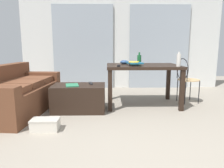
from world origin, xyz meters
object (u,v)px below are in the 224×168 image
(bottle_near, at_px, (179,60))
(tv_remote_primary, at_px, (91,83))
(bowl, at_px, (124,62))
(magazine, at_px, (72,85))
(craft_table, at_px, (143,70))
(wire_chair, at_px, (186,76))
(bottle_far, at_px, (139,59))
(book_stack, at_px, (134,63))
(couch, at_px, (17,94))
(tv_remote_on_table, at_px, (119,66))
(shoebox, at_px, (45,125))
(coffee_table, at_px, (79,98))

(bottle_near, bearing_deg, tv_remote_primary, 177.12)
(bowl, distance_m, magazine, 1.13)
(bottle_near, bearing_deg, craft_table, 147.92)
(wire_chair, bearing_deg, tv_remote_primary, -167.10)
(bottle_near, xyz_separation_m, bottle_far, (-0.58, 0.48, -0.02))
(wire_chair, bearing_deg, bottle_near, -122.98)
(book_stack, relative_size, tv_remote_primary, 1.95)
(couch, xyz_separation_m, tv_remote_on_table, (1.68, 0.09, 0.45))
(wire_chair, distance_m, bottle_near, 0.66)
(craft_table, bearing_deg, shoebox, -140.22)
(tv_remote_primary, bearing_deg, shoebox, -133.20)
(couch, bearing_deg, coffee_table, 2.40)
(coffee_table, distance_m, tv_remote_on_table, 0.86)
(tv_remote_on_table, relative_size, shoebox, 0.48)
(wire_chair, height_order, tv_remote_primary, wire_chair)
(couch, relative_size, magazine, 6.37)
(craft_table, xyz_separation_m, bottle_near, (0.54, -0.34, 0.20))
(book_stack, bearing_deg, bottle_near, -12.80)
(craft_table, relative_size, tv_remote_on_table, 7.60)
(couch, distance_m, bottle_near, 2.73)
(couch, relative_size, shoebox, 5.18)
(tv_remote_primary, bearing_deg, bottle_far, 10.51)
(shoebox, bearing_deg, bowl, 51.04)
(couch, relative_size, bowl, 11.02)
(book_stack, bearing_deg, coffee_table, -169.98)
(couch, relative_size, wire_chair, 2.14)
(tv_remote_on_table, bearing_deg, wire_chair, 24.03)
(craft_table, bearing_deg, coffee_table, -163.01)
(couch, height_order, magazine, couch)
(tv_remote_primary, bearing_deg, couch, 171.37)
(craft_table, height_order, shoebox, craft_table)
(coffee_table, height_order, book_stack, book_stack)
(shoebox, bearing_deg, wire_chair, 30.40)
(book_stack, height_order, tv_remote_primary, book_stack)
(couch, height_order, bowl, bowl)
(craft_table, bearing_deg, tv_remote_primary, -164.14)
(coffee_table, distance_m, bottle_far, 1.33)
(bottle_far, relative_size, tv_remote_on_table, 1.31)
(bowl, bearing_deg, bottle_far, -9.57)
(craft_table, bearing_deg, book_stack, -134.90)
(couch, distance_m, coffee_table, 1.02)
(coffee_table, height_order, wire_chair, wire_chair)
(tv_remote_on_table, distance_m, shoebox, 1.50)
(couch, bearing_deg, bottle_near, 1.03)
(bottle_near, height_order, book_stack, bottle_near)
(coffee_table, xyz_separation_m, craft_table, (1.12, 0.34, 0.43))
(couch, distance_m, book_stack, 2.03)
(bottle_near, relative_size, shoebox, 0.68)
(coffee_table, xyz_separation_m, bottle_near, (1.66, 0.01, 0.63))
(couch, height_order, shoebox, couch)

